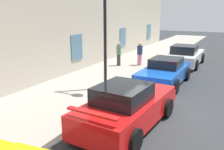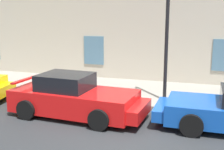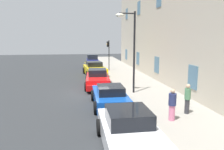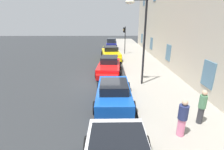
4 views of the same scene
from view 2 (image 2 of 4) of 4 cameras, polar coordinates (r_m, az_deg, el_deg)
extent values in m
plane|color=#2B2D30|center=(9.51, 2.15, -9.85)|extent=(80.00, 80.00, 0.00)
cube|color=gray|center=(13.18, 6.69, -3.42)|extent=(60.00, 4.26, 0.14)
cube|color=slate|center=(15.76, -3.56, 4.80)|extent=(1.10, 0.06, 1.50)
cube|color=red|center=(10.33, -7.32, -4.93)|extent=(4.41, 2.11, 0.76)
cube|color=black|center=(10.32, -8.99, -1.26)|extent=(1.81, 1.57, 0.54)
cube|color=red|center=(9.64, 2.71, -6.67)|extent=(1.40, 1.76, 0.42)
cube|color=red|center=(11.24, -16.31, -0.79)|extent=(0.26, 1.56, 0.06)
cylinder|color=black|center=(10.67, 1.40, -5.47)|extent=(0.69, 0.28, 0.68)
cylinder|color=black|center=(9.06, -2.54, -8.66)|extent=(0.69, 0.28, 0.68)
cylinder|color=black|center=(11.80, -10.90, -4.00)|extent=(0.69, 0.28, 0.68)
cylinder|color=black|center=(10.37, -16.26, -6.48)|extent=(0.69, 0.28, 0.68)
cube|color=#144CB2|center=(9.78, 12.22, -6.74)|extent=(1.29, 1.71, 0.36)
cylinder|color=black|center=(8.91, 15.16, -9.41)|extent=(0.69, 0.25, 0.69)
cylinder|color=black|center=(10.67, 15.66, -5.91)|extent=(0.69, 0.25, 0.69)
cylinder|color=black|center=(11.45, 10.63, 9.08)|extent=(0.14, 0.14, 5.73)
camera|label=1|loc=(12.60, -45.16, 9.22)|focal=39.34mm
camera|label=3|loc=(15.74, 79.75, 4.26)|focal=35.36mm
camera|label=4|loc=(13.23, 65.47, 9.31)|focal=26.01mm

